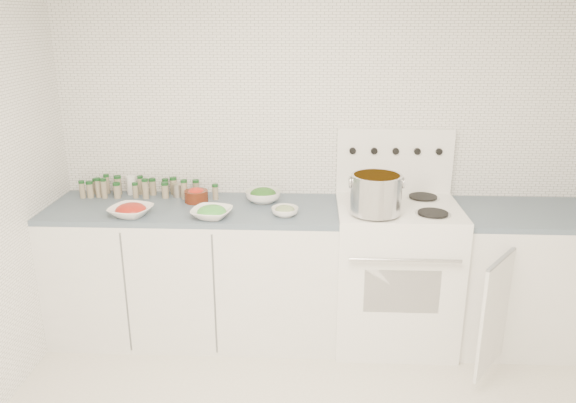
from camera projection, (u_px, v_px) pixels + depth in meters
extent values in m
cube|color=white|center=(322.00, 143.00, 3.74)|extent=(3.50, 0.02, 2.50)
cube|color=white|center=(196.00, 273.00, 3.73)|extent=(1.85, 0.62, 0.86)
cube|color=#445766|center=(193.00, 209.00, 3.59)|extent=(1.85, 0.62, 0.03)
cube|color=white|center=(394.00, 274.00, 3.65)|extent=(0.76, 0.65, 0.92)
cube|color=black|center=(402.00, 291.00, 3.34)|extent=(0.45, 0.01, 0.28)
cylinder|color=silver|center=(405.00, 260.00, 3.23)|extent=(0.65, 0.02, 0.02)
cube|color=white|center=(399.00, 206.00, 3.51)|extent=(0.76, 0.65, 0.01)
cube|color=white|center=(394.00, 161.00, 3.72)|extent=(0.76, 0.06, 0.43)
cylinder|color=silver|center=(372.00, 213.00, 3.36)|extent=(0.21, 0.21, 0.01)
cylinder|color=black|center=(372.00, 212.00, 3.36)|extent=(0.18, 0.18, 0.01)
cylinder|color=silver|center=(433.00, 214.00, 3.34)|extent=(0.21, 0.21, 0.01)
cylinder|color=black|center=(433.00, 213.00, 3.34)|extent=(0.18, 0.18, 0.01)
cylinder|color=silver|center=(367.00, 197.00, 3.66)|extent=(0.21, 0.21, 0.01)
cylinder|color=black|center=(367.00, 196.00, 3.66)|extent=(0.18, 0.18, 0.01)
cylinder|color=silver|center=(423.00, 197.00, 3.65)|extent=(0.21, 0.21, 0.01)
cylinder|color=black|center=(423.00, 197.00, 3.64)|extent=(0.18, 0.18, 0.01)
cylinder|color=black|center=(353.00, 151.00, 3.67)|extent=(0.04, 0.02, 0.04)
cylinder|color=black|center=(374.00, 151.00, 3.67)|extent=(0.04, 0.02, 0.04)
cylinder|color=black|center=(396.00, 151.00, 3.66)|extent=(0.04, 0.02, 0.04)
cylinder|color=black|center=(417.00, 151.00, 3.65)|extent=(0.04, 0.02, 0.04)
cylinder|color=black|center=(439.00, 151.00, 3.65)|extent=(0.04, 0.02, 0.04)
cube|color=white|center=(521.00, 279.00, 3.64)|extent=(0.89, 0.62, 0.86)
cube|color=#445766|center=(531.00, 214.00, 3.50)|extent=(0.89, 0.62, 0.03)
cube|color=white|center=(494.00, 315.00, 3.21)|extent=(0.26, 0.33, 0.70)
cylinder|color=silver|center=(376.00, 194.00, 3.30)|extent=(0.30, 0.30, 0.23)
cylinder|color=orange|center=(377.00, 177.00, 3.27)|extent=(0.27, 0.27, 0.03)
torus|color=silver|center=(350.00, 182.00, 3.29)|extent=(0.01, 0.07, 0.07)
torus|color=silver|center=(403.00, 183.00, 3.28)|extent=(0.01, 0.07, 0.07)
imported|color=white|center=(131.00, 211.00, 3.40)|extent=(0.30, 0.30, 0.06)
ellipsoid|color=#A60E17|center=(131.00, 209.00, 3.40)|extent=(0.18, 0.18, 0.08)
imported|color=white|center=(212.00, 213.00, 3.37)|extent=(0.28, 0.28, 0.06)
ellipsoid|color=#2D8A33|center=(212.00, 211.00, 3.37)|extent=(0.17, 0.17, 0.08)
imported|color=white|center=(263.00, 196.00, 3.67)|extent=(0.26, 0.26, 0.07)
ellipsoid|color=#264F16|center=(263.00, 193.00, 3.66)|extent=(0.17, 0.17, 0.08)
imported|color=white|center=(285.00, 212.00, 3.41)|extent=(0.20, 0.20, 0.05)
ellipsoid|color=#254B1E|center=(285.00, 209.00, 3.41)|extent=(0.12, 0.12, 0.05)
cylinder|color=#521E0E|center=(196.00, 196.00, 3.66)|extent=(0.15, 0.15, 0.08)
ellipsoid|color=red|center=(196.00, 192.00, 3.66)|extent=(0.11, 0.11, 0.06)
cylinder|color=white|center=(132.00, 185.00, 3.82)|extent=(0.07, 0.07, 0.13)
cylinder|color=#B0A595|center=(178.00, 190.00, 3.77)|extent=(0.08, 0.08, 0.09)
cylinder|color=gray|center=(97.00, 187.00, 3.84)|extent=(0.05, 0.05, 0.09)
cylinder|color=#124219|center=(96.00, 180.00, 3.82)|extent=(0.05, 0.05, 0.02)
cylinder|color=gray|center=(107.00, 185.00, 3.84)|extent=(0.04, 0.04, 0.12)
cylinder|color=#124219|center=(106.00, 176.00, 3.82)|extent=(0.04, 0.04, 0.02)
cylinder|color=gray|center=(118.00, 186.00, 3.81)|extent=(0.05, 0.05, 0.11)
cylinder|color=#124219|center=(117.00, 177.00, 3.79)|extent=(0.05, 0.05, 0.02)
cylinder|color=gray|center=(141.00, 186.00, 3.82)|extent=(0.04, 0.04, 0.11)
cylinder|color=#124219|center=(140.00, 177.00, 3.80)|extent=(0.04, 0.04, 0.02)
cylinder|color=gray|center=(153.00, 188.00, 3.81)|extent=(0.05, 0.05, 0.10)
cylinder|color=#124219|center=(152.00, 180.00, 3.79)|extent=(0.05, 0.05, 0.02)
cylinder|color=gray|center=(166.00, 188.00, 3.82)|extent=(0.04, 0.04, 0.09)
cylinder|color=#124219|center=(165.00, 180.00, 3.81)|extent=(0.04, 0.04, 0.02)
cylinder|color=gray|center=(174.00, 187.00, 3.82)|extent=(0.05, 0.05, 0.10)
cylinder|color=#124219|center=(173.00, 179.00, 3.80)|extent=(0.05, 0.05, 0.02)
cylinder|color=gray|center=(196.00, 189.00, 3.80)|extent=(0.04, 0.04, 0.09)
cylinder|color=#124219|center=(196.00, 181.00, 3.78)|extent=(0.05, 0.05, 0.02)
cylinder|color=gray|center=(90.00, 191.00, 3.75)|extent=(0.04, 0.04, 0.10)
cylinder|color=#124219|center=(89.00, 183.00, 3.73)|extent=(0.05, 0.05, 0.02)
cylinder|color=gray|center=(104.00, 190.00, 3.73)|extent=(0.04, 0.04, 0.12)
cylinder|color=#124219|center=(103.00, 180.00, 3.71)|extent=(0.04, 0.04, 0.02)
cylinder|color=gray|center=(117.00, 192.00, 3.74)|extent=(0.05, 0.05, 0.09)
cylinder|color=#124219|center=(116.00, 184.00, 3.72)|extent=(0.05, 0.05, 0.02)
cylinder|color=gray|center=(136.00, 191.00, 3.74)|extent=(0.04, 0.04, 0.09)
cylinder|color=#124219|center=(135.00, 184.00, 3.73)|extent=(0.04, 0.04, 0.02)
cylinder|color=gray|center=(145.00, 190.00, 3.73)|extent=(0.04, 0.04, 0.12)
cylinder|color=#124219|center=(145.00, 180.00, 3.70)|extent=(0.04, 0.04, 0.02)
cylinder|color=gray|center=(165.00, 191.00, 3.74)|extent=(0.05, 0.05, 0.09)
cylinder|color=#124219|center=(165.00, 184.00, 3.72)|extent=(0.05, 0.05, 0.02)
cylinder|color=gray|center=(184.00, 191.00, 3.72)|extent=(0.04, 0.04, 0.11)
cylinder|color=#124219|center=(184.00, 181.00, 3.70)|extent=(0.04, 0.04, 0.02)
cylinder|color=gray|center=(215.00, 193.00, 3.71)|extent=(0.04, 0.04, 0.09)
cylinder|color=#124219|center=(215.00, 185.00, 3.69)|extent=(0.04, 0.04, 0.02)
cylinder|color=gray|center=(82.00, 191.00, 3.74)|extent=(0.04, 0.04, 0.10)
cylinder|color=#124219|center=(81.00, 182.00, 3.72)|extent=(0.04, 0.04, 0.02)
cylinder|color=gray|center=(98.00, 189.00, 3.75)|extent=(0.04, 0.04, 0.12)
cylinder|color=#124219|center=(97.00, 179.00, 3.73)|extent=(0.04, 0.04, 0.02)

